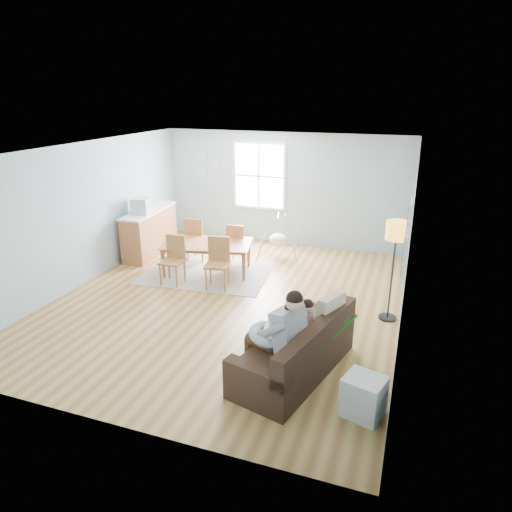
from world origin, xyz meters
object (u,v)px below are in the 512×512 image
at_px(chair_ne, 237,241).
at_px(monitor, 141,206).
at_px(father, 279,332).
at_px(toddler, 301,320).
at_px(floor_lamp, 396,239).
at_px(chair_nw, 196,236).
at_px(chair_sw, 174,256).
at_px(dining_table, 207,258).
at_px(baby_swing, 278,238).
at_px(counter, 150,231).
at_px(storage_cube, 363,396).
at_px(sofa, 298,354).
at_px(chair_se, 218,259).

bearing_deg(chair_ne, monitor, -170.80).
distance_m(father, chair_ne, 4.36).
bearing_deg(toddler, floor_lamp, 59.74).
bearing_deg(father, chair_nw, 129.22).
xyz_separation_m(father, chair_sw, (-2.89, 2.45, -0.18)).
distance_m(dining_table, baby_swing, 1.83).
bearing_deg(dining_table, father, -64.98).
xyz_separation_m(chair_ne, counter, (-2.17, 0.01, 0.01)).
distance_m(storage_cube, chair_nw, 5.80).
xyz_separation_m(storage_cube, baby_swing, (-2.52, 4.91, 0.18)).
relative_size(floor_lamp, chair_ne, 1.86).
relative_size(counter, monitor, 4.43).
bearing_deg(chair_sw, floor_lamp, -2.64).
height_order(toddler, counter, counter).
bearing_deg(storage_cube, monitor, 144.69).
height_order(sofa, chair_se, chair_se).
bearing_deg(chair_se, baby_swing, 74.08).
bearing_deg(counter, chair_ne, -0.19).
bearing_deg(monitor, chair_sw, -37.14).
bearing_deg(baby_swing, monitor, -158.33).
distance_m(father, chair_sw, 3.80).
bearing_deg(floor_lamp, counter, 164.22).
bearing_deg(dining_table, sofa, -60.56).
distance_m(chair_sw, counter, 1.94).
height_order(floor_lamp, baby_swing, floor_lamp).
bearing_deg(monitor, toddler, -34.48).
relative_size(storage_cube, monitor, 1.28).
bearing_deg(counter, storage_cube, -37.52).
height_order(sofa, father, father).
distance_m(toddler, chair_nw, 4.57).
distance_m(dining_table, chair_se, 0.81).
xyz_separation_m(dining_table, chair_sw, (-0.39, -0.68, 0.22)).
xyz_separation_m(storage_cube, chair_ne, (-3.23, 4.13, 0.27)).
relative_size(toddler, chair_nw, 0.84).
xyz_separation_m(sofa, counter, (-4.46, 3.57, 0.24)).
bearing_deg(baby_swing, chair_nw, -151.62).
bearing_deg(chair_nw, chair_sw, -83.76).
height_order(chair_sw, chair_ne, chair_sw).
bearing_deg(chair_nw, chair_se, -48.17).
distance_m(chair_se, chair_ne, 1.27).
distance_m(floor_lamp, baby_swing, 3.64).
xyz_separation_m(father, monitor, (-4.23, 3.47, 0.49)).
bearing_deg(chair_sw, dining_table, 59.90).
bearing_deg(counter, father, -41.79).
relative_size(floor_lamp, chair_nw, 1.71).
bearing_deg(monitor, chair_nw, 11.51).
relative_size(floor_lamp, storage_cube, 3.11).
distance_m(father, storage_cube, 1.26).
relative_size(dining_table, chair_nw, 1.84).
bearing_deg(father, sofa, 51.78).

